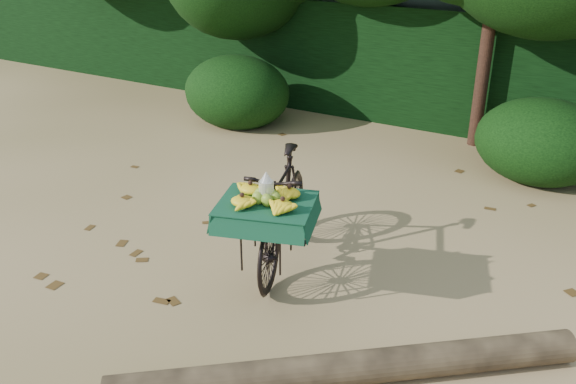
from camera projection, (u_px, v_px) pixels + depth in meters
The scene contains 6 objects.
ground at pixel (245, 326), 4.95m from camera, with size 80.00×80.00×0.00m, color tan.
vendor_bicycle at pixel (282, 210), 5.63m from camera, with size 1.15×1.92×1.08m.
fallen_log at pixel (348, 369), 4.31m from camera, with size 0.24×0.24×3.37m, color brown.
hedge_backdrop at pixel (467, 63), 9.52m from camera, with size 26.00×1.80×1.80m, color black.
bush_clumps at pixel (460, 132), 7.91m from camera, with size 8.80×1.70×0.90m, color black, non-canonical shape.
leaf_litter at pixel (286, 287), 5.46m from camera, with size 7.00×7.30×0.01m, color #4C3314, non-canonical shape.
Camera 1 is at (2.32, -3.32, 3.06)m, focal length 38.00 mm.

